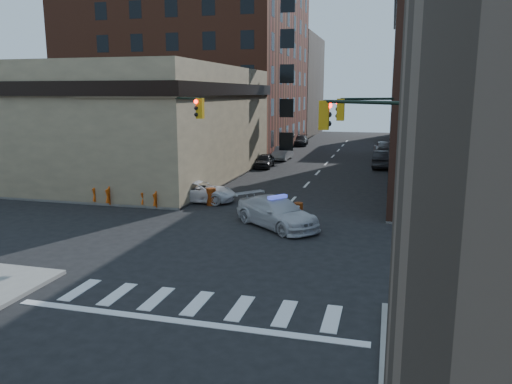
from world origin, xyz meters
The scene contains 29 objects.
ground centered at (0.00, 0.00, 0.00)m, with size 140.00×140.00×0.00m, color black.
sidewalk_nw centered at (-23.00, 32.75, 0.07)m, with size 34.00×54.50×0.15m, color gray.
bank_building centered at (-17.00, 16.50, 4.50)m, with size 22.00×22.00×9.00m, color tan.
apartment_block centered at (-18.50, 40.00, 12.00)m, with size 25.00×25.00×24.00m, color #5B2C1C.
commercial_row_ne centered at (13.00, 22.50, 7.00)m, with size 14.00×34.00×14.00m, color #4F2B1F.
filler_nw centered at (-16.00, 62.00, 8.00)m, with size 20.00×18.00×16.00m, color brown.
filler_ne centered at (14.00, 58.00, 6.00)m, with size 16.00×16.00×12.00m, color #5B2C1C.
signal_pole_se centered at (6.04, -5.52, 4.61)m, with size 5.40×5.27×8.00m.
signal_pole_nw centered at (-5.85, 5.34, 4.34)m, with size 3.58×3.67×8.00m.
signal_pole_ne centered at (5.84, 5.35, 4.34)m, with size 3.67×3.58×8.00m.
tree_ne_near centered at (7.50, 26.00, 3.49)m, with size 3.00×3.00×4.85m.
tree_ne_far centered at (7.50, 34.00, 3.49)m, with size 3.00×3.00×4.85m.
police_car centered at (0.43, 3.43, 0.78)m, with size 2.18×5.35×1.55m, color #BDBDC1.
pickup centered at (-5.80, 8.16, 0.67)m, with size 2.22×4.81×1.34m, color white.
parked_car_wnear centered at (-5.33, 23.84, 0.65)m, with size 1.54×3.82×1.30m, color black.
parked_car_wfar centered at (-4.81, 29.71, 0.69)m, with size 1.47×4.22×1.39m, color gray.
parked_car_wdeep centered at (-5.50, 44.68, 0.66)m, with size 1.84×4.53×1.32m, color black.
parked_car_enear centered at (5.50, 26.56, 0.81)m, with size 1.71×4.89×1.61m, color black.
parked_car_efar centered at (5.31, 37.81, 0.79)m, with size 1.86×4.62×1.57m, color gray.
pedestrian_a centered at (-6.86, 8.45, 0.98)m, with size 0.61×0.40×1.67m, color black.
pedestrian_b centered at (-10.85, 8.28, 1.15)m, with size 0.97×0.76×2.00m, color black.
pedestrian_c centered at (-10.44, 6.00, 1.12)m, with size 1.14×0.48×1.95m, color black.
barrel_road centered at (1.22, 5.47, 0.45)m, with size 0.51×0.51×0.91m, color red.
barrel_bank centered at (-4.68, 7.43, 0.54)m, with size 0.60×0.60×1.07m, color orange.
barricade_se_a centered at (8.50, -5.70, 0.62)m, with size 1.24×0.62×0.93m, color #C15F09, non-canonical shape.
barricade_se_b centered at (8.50, -8.24, 0.65)m, with size 1.33×0.67×1.00m, color #C56409, non-canonical shape.
barricade_se_d centered at (8.50, -10.00, 0.60)m, with size 1.20×0.60×0.90m, color red, non-canonical shape.
barricade_nw_a centered at (-7.92, 5.70, 0.60)m, with size 1.21×0.60×0.91m, color #C25509, non-canonical shape.
barricade_nw_b centered at (-11.16, 5.70, 0.67)m, with size 1.38×0.69×1.03m, color #CD5E09, non-canonical shape.
Camera 1 is at (5.95, -21.45, 6.96)m, focal length 35.00 mm.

